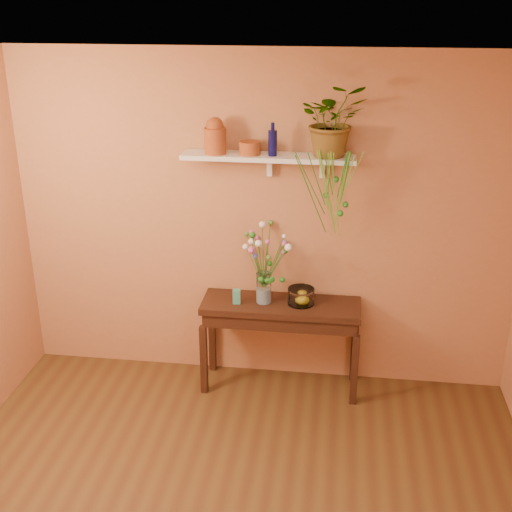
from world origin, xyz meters
name	(u,v)px	position (x,y,z in m)	size (l,w,h in m)	color
room	(217,350)	(0.00, 0.00, 1.35)	(4.04, 4.04, 2.70)	#503618
sideboard	(281,315)	(0.17, 1.78, 0.65)	(1.26, 0.41, 0.77)	#391C12
wall_shelf	(270,157)	(0.06, 1.87, 1.92)	(1.30, 0.24, 0.19)	white
terracotta_jug	(215,136)	(-0.35, 1.85, 2.07)	(0.16, 0.16, 0.27)	#9D4125
terracotta_pot	(250,148)	(-0.09, 1.86, 1.99)	(0.16, 0.16, 0.10)	#9D4125
blue_bottle	(273,142)	(0.08, 1.84, 2.04)	(0.07, 0.07, 0.24)	#0A0A3E
spider_plant	(333,120)	(0.52, 1.89, 2.20)	(0.47, 0.41, 0.53)	#25751E
plant_fronds	(334,190)	(0.55, 1.73, 1.72)	(0.49, 0.31, 0.67)	#25751E
glass_vase	(264,290)	(0.03, 1.77, 0.87)	(0.12, 0.12, 0.25)	white
bouquet	(265,252)	(0.04, 1.77, 1.20)	(0.41, 0.45, 0.49)	#386B28
glass_bowl	(301,297)	(0.33, 1.79, 0.82)	(0.21, 0.21, 0.13)	white
lemon	(302,299)	(0.34, 1.79, 0.81)	(0.07, 0.07, 0.07)	yellow
carton	(237,296)	(-0.18, 1.72, 0.83)	(0.06, 0.04, 0.12)	teal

